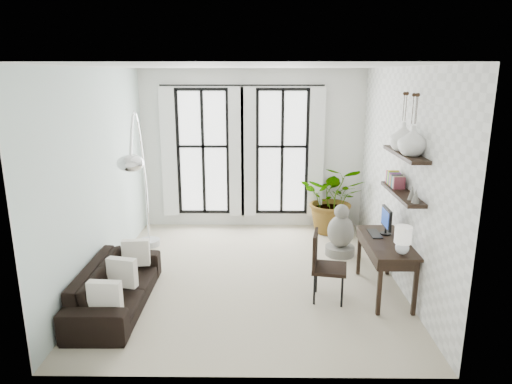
{
  "coord_description": "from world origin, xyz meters",
  "views": [
    {
      "loc": [
        0.16,
        -6.65,
        3.1
      ],
      "look_at": [
        0.09,
        0.3,
        1.29
      ],
      "focal_mm": 32.0,
      "sensor_mm": 36.0,
      "label": 1
    }
  ],
  "objects_px": {
    "sofa": "(116,286)",
    "arc_lamp": "(138,148)",
    "buddha": "(341,234)",
    "desk_chair": "(323,262)",
    "desk": "(387,246)",
    "plant": "(334,199)"
  },
  "relations": [
    {
      "from": "desk",
      "to": "desk_chair",
      "type": "xyz_separation_m",
      "value": [
        -0.91,
        -0.13,
        -0.19
      ]
    },
    {
      "from": "sofa",
      "to": "desk_chair",
      "type": "xyz_separation_m",
      "value": [
        2.84,
        0.24,
        0.26
      ]
    },
    {
      "from": "plant",
      "to": "arc_lamp",
      "type": "distance_m",
      "value": 4.05
    },
    {
      "from": "sofa",
      "to": "arc_lamp",
      "type": "relative_size",
      "value": 0.79
    },
    {
      "from": "plant",
      "to": "buddha",
      "type": "relative_size",
      "value": 1.51
    },
    {
      "from": "sofa",
      "to": "desk",
      "type": "relative_size",
      "value": 1.49
    },
    {
      "from": "sofa",
      "to": "desk_chair",
      "type": "relative_size",
      "value": 2.08
    },
    {
      "from": "arc_lamp",
      "to": "buddha",
      "type": "height_order",
      "value": "arc_lamp"
    },
    {
      "from": "plant",
      "to": "sofa",
      "type": "bearing_deg",
      "value": -138.02
    },
    {
      "from": "desk",
      "to": "buddha",
      "type": "distance_m",
      "value": 1.59
    },
    {
      "from": "plant",
      "to": "desk",
      "type": "distance_m",
      "value": 2.72
    },
    {
      "from": "desk_chair",
      "to": "desk",
      "type": "bearing_deg",
      "value": 19.03
    },
    {
      "from": "sofa",
      "to": "buddha",
      "type": "distance_m",
      "value": 3.85
    },
    {
      "from": "desk",
      "to": "sofa",
      "type": "bearing_deg",
      "value": -174.3
    },
    {
      "from": "plant",
      "to": "desk_chair",
      "type": "bearing_deg",
      "value": -101.52
    },
    {
      "from": "plant",
      "to": "desk",
      "type": "bearing_deg",
      "value": -83.08
    },
    {
      "from": "plant",
      "to": "buddha",
      "type": "height_order",
      "value": "plant"
    },
    {
      "from": "desk",
      "to": "arc_lamp",
      "type": "xyz_separation_m",
      "value": [
        -3.64,
        0.79,
        1.26
      ]
    },
    {
      "from": "plant",
      "to": "arc_lamp",
      "type": "height_order",
      "value": "arc_lamp"
    },
    {
      "from": "desk_chair",
      "to": "arc_lamp",
      "type": "distance_m",
      "value": 3.23
    },
    {
      "from": "sofa",
      "to": "arc_lamp",
      "type": "distance_m",
      "value": 2.07
    },
    {
      "from": "desk",
      "to": "plant",
      "type": "bearing_deg",
      "value": 96.92
    }
  ]
}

